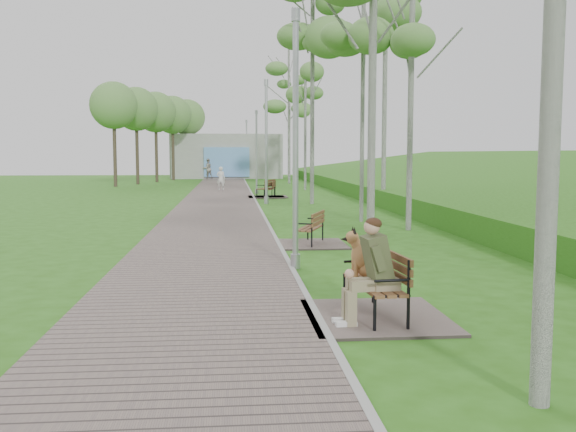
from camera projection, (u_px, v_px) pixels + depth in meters
name	position (u px, v px, depth m)	size (l,w,h in m)	color
ground	(318.00, 318.00, 8.88)	(120.00, 120.00, 0.00)	#2C6014
walkway	(219.00, 202.00, 30.03)	(3.50, 67.00, 0.04)	#685954
kerb	(256.00, 201.00, 30.18)	(0.10, 67.00, 0.05)	#999993
embankment	(515.00, 202.00, 29.77)	(14.00, 70.00, 1.60)	#3E8928
building_north	(227.00, 156.00, 59.07)	(10.00, 5.20, 4.00)	#9E9E99
bench_main	(371.00, 286.00, 8.77)	(1.90, 2.11, 1.66)	#685954
bench_second	(310.00, 237.00, 15.95)	(1.68, 1.87, 1.03)	#685954
bench_third	(270.00, 193.00, 33.37)	(1.72, 1.91, 1.05)	#685954
bench_far	(266.00, 193.00, 33.07)	(1.87, 2.08, 1.15)	#685954
lamp_post_near	(296.00, 150.00, 12.46)	(0.19, 0.19, 5.02)	#A4A7AC
lamp_post_second	(266.00, 146.00, 28.73)	(0.21, 0.21, 5.55)	#A4A7AC
lamp_post_third	(257.00, 155.00, 35.80)	(0.18, 0.18, 4.66)	#A4A7AC
lamp_post_far	(247.00, 151.00, 58.19)	(0.20, 0.20, 5.29)	#A4A7AC
pedestrian_near	(221.00, 179.00, 39.04)	(0.54, 0.35, 1.47)	silver
pedestrian_far	(208.00, 169.00, 56.48)	(0.89, 0.70, 1.84)	gray
birch_near_b	(412.00, 12.00, 18.44)	(2.25, 2.25, 8.05)	silver
birch_mid_a	(364.00, 1.00, 20.78)	(2.37, 2.37, 9.16)	silver
birch_mid_c	(313.00, 20.00, 28.13)	(2.98, 2.98, 10.30)	silver
birch_far_b	(305.00, 87.00, 39.17)	(2.37, 2.37, 8.05)	silver
birch_distant_a	(289.00, 96.00, 47.77)	(2.69, 2.69, 8.36)	silver
birch_distant_b	(289.00, 74.00, 53.76)	(2.95, 2.95, 11.38)	silver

